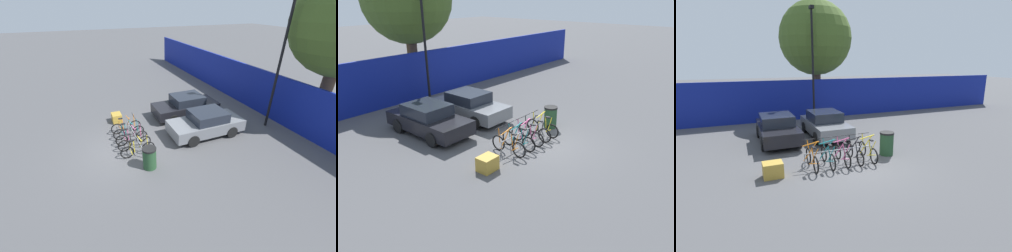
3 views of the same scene
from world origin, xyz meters
The scene contains 13 objects.
ground_plane centered at (0.00, 0.00, 0.00)m, with size 120.00×120.00×0.00m, color #4C4C4F.
hoarding_wall centered at (0.00, 9.50, 1.39)m, with size 36.00×0.16×2.79m, color navy.
bike_rack centered at (-0.48, 0.68, 0.47)m, with size 2.97×0.04×0.57m.
bicycle_orange centered at (-1.69, 0.53, 0.38)m, with size 0.68×1.71×1.05m.
bicycle_teal centered at (-1.04, 0.53, 0.38)m, with size 0.68×1.71×1.05m.
bicycle_pink centered at (-0.42, 0.53, 0.38)m, with size 0.68×1.71×1.05m.
bicycle_black centered at (0.12, 0.53, 0.38)m, with size 0.68×1.71×1.05m.
bicycle_yellow centered at (0.73, 0.53, 0.38)m, with size 0.68×1.71×1.05m.
car_black centered at (-2.37, 4.62, 0.69)m, with size 1.91×4.13×1.40m.
car_grey centered at (0.19, 4.58, 0.69)m, with size 1.91×4.09×1.40m.
lamp_post centered at (0.71, 8.50, 4.09)m, with size 0.24×0.44×7.46m.
trash_bin centered at (1.78, 0.76, 0.52)m, with size 0.63×0.63×1.03m.
cargo_crate centered at (-3.20, 0.29, 0.28)m, with size 0.70×0.56×0.55m, color #B28C33.
Camera 1 is at (9.47, -1.56, 6.53)m, focal length 24.00 mm.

